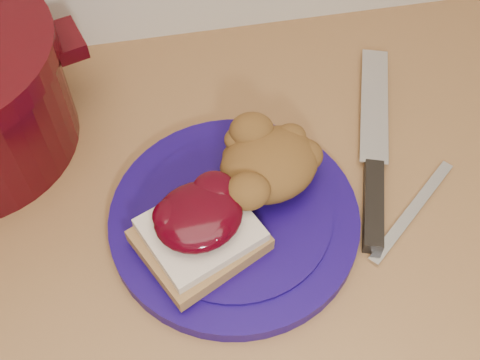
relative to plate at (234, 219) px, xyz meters
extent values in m
cylinder|color=#140654|center=(0.00, 0.00, 0.00)|extent=(0.34, 0.34, 0.02)
cube|color=olive|center=(-0.04, -0.03, 0.02)|extent=(0.14, 0.14, 0.02)
cube|color=beige|center=(-0.04, -0.03, 0.04)|extent=(0.13, 0.12, 0.01)
ellipsoid|color=#33010A|center=(-0.04, -0.02, 0.06)|extent=(0.11, 0.11, 0.03)
ellipsoid|color=brown|center=(0.04, 0.04, 0.04)|extent=(0.13, 0.13, 0.05)
cube|color=black|center=(0.15, -0.01, 0.00)|extent=(0.05, 0.11, 0.02)
cube|color=silver|center=(0.20, 0.13, 0.00)|extent=(0.09, 0.19, 0.00)
cube|color=silver|center=(0.19, -0.02, -0.01)|extent=(0.13, 0.11, 0.00)
cube|color=#370509|center=(-0.15, 0.21, 0.09)|extent=(0.05, 0.06, 0.02)
camera|label=1|loc=(-0.06, -0.33, 0.55)|focal=45.00mm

